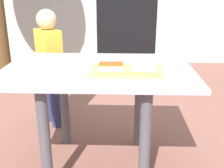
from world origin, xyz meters
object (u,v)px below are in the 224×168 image
Objects in this scene: pizza_slice_near_left at (111,71)px; child_left at (50,62)px; cutting_board at (127,71)px; dining_table at (98,88)px; plate_white_left at (69,60)px; pizza_slice_far_right at (144,65)px; pizza_slice_near_right at (144,71)px; pizza_slice_far_left at (111,65)px.

child_left is (-0.53, 0.73, -0.15)m from pizza_slice_near_left.
pizza_slice_near_left is (-0.08, -0.06, 0.02)m from cutting_board.
dining_table is 0.74m from child_left.
dining_table is at bearing 122.78° from pizza_slice_near_left.
dining_table is 7.11× the size of pizza_slice_near_left.
pizza_slice_near_left is at bearing -53.82° from child_left.
pizza_slice_near_left is 0.40m from plate_white_left.
pizza_slice_far_right is at bearing -40.66° from child_left.
pizza_slice_near_right is at bearing -92.47° from pizza_slice_far_right.
pizza_slice_far_left is (-0.19, 0.01, 0.00)m from pizza_slice_far_right.
cutting_board is 0.92m from child_left.
pizza_slice_near_left is (-0.18, -0.11, 0.00)m from pizza_slice_far_right.
child_left is (-0.62, 0.67, -0.14)m from cutting_board.
pizza_slice_far_left is at bearing 149.29° from pizza_slice_near_right.
dining_table is 7.08× the size of pizza_slice_far_right.
cutting_board is 2.16× the size of plate_white_left.
child_left is at bearing 130.79° from pizza_slice_far_left.
plate_white_left is at bearing 135.07° from pizza_slice_near_left.
child_left reaches higher than pizza_slice_far_left.
dining_table is 2.73× the size of cutting_board.
cutting_board is 2.61× the size of pizza_slice_near_left.
pizza_slice_near_right is 0.17× the size of child_left.
pizza_slice_near_left is at bearing -44.93° from plate_white_left.
child_left is (-0.45, 0.59, -0.00)m from dining_table.
cutting_board is at bearing 152.91° from pizza_slice_near_right.
pizza_slice_far_right and pizza_slice_near_left have the same top height.
child_left is at bearing 132.56° from cutting_board.
cutting_board is at bearing -31.67° from plate_white_left.
dining_table is at bearing -53.08° from child_left.
pizza_slice_far_left reaches higher than cutting_board.
pizza_slice_near_right is 0.54m from plate_white_left.
pizza_slice_far_left is at bearing -49.21° from child_left.
pizza_slice_far_right is at bearing -4.79° from dining_table.
pizza_slice_near_left is 0.93× the size of pizza_slice_near_right.
cutting_board is (0.17, -0.08, 0.14)m from dining_table.
pizza_slice_near_right reaches higher than dining_table.
pizza_slice_near_left reaches higher than plate_white_left.
child_left is at bearing 126.18° from pizza_slice_near_left.
pizza_slice_near_left reaches higher than cutting_board.
pizza_slice_near_left is (0.09, -0.13, 0.15)m from dining_table.
cutting_board is at bearing -34.27° from pizza_slice_far_left.
pizza_slice_far_right is at bearing -1.64° from pizza_slice_far_left.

